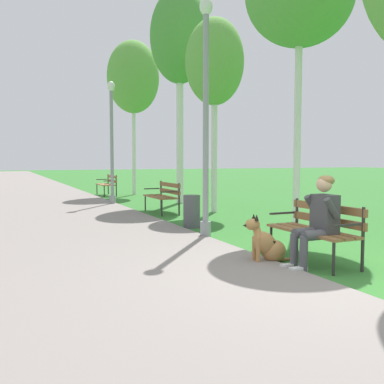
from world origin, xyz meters
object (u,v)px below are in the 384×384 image
(park_bench_far, at_px, (108,183))
(dog_shepherd, at_px, (267,245))
(park_bench_mid, at_px, (163,194))
(park_bench_near, at_px, (317,226))
(birch_tree_third, at_px, (215,63))
(lamp_post_near, at_px, (206,116))
(birch_tree_fourth, at_px, (180,38))
(birch_tree_fifth, at_px, (133,77))
(litter_bin, at_px, (192,211))
(lamp_post_mid, at_px, (112,141))
(person_seated_on_near_bench, at_px, (318,218))

(park_bench_far, bearing_deg, dog_shepherd, -92.90)
(park_bench_mid, bearing_deg, park_bench_near, -90.04)
(park_bench_near, xyz_separation_m, dog_shepherd, (-0.67, 0.24, -0.25))
(birch_tree_third, bearing_deg, lamp_post_near, -119.10)
(park_bench_near, bearing_deg, birch_tree_fourth, 80.37)
(birch_tree_fifth, distance_m, litter_bin, 10.27)
(birch_tree_fifth, xyz_separation_m, litter_bin, (-1.42, -9.14, -4.48))
(park_bench_mid, xyz_separation_m, birch_tree_fifth, (1.08, 6.44, 4.32))
(litter_bin, bearing_deg, birch_tree_fourth, 70.27)
(dog_shepherd, bearing_deg, park_bench_far, 87.10)
(lamp_post_near, distance_m, birch_tree_fourth, 7.28)
(park_bench_mid, distance_m, lamp_post_mid, 3.30)
(person_seated_on_near_bench, relative_size, lamp_post_near, 0.28)
(park_bench_near, xyz_separation_m, birch_tree_third, (1.37, 5.94, 3.58))
(park_bench_far, height_order, dog_shepherd, park_bench_far)
(park_bench_near, xyz_separation_m, lamp_post_near, (-0.57, 2.45, 1.76))
(person_seated_on_near_bench, relative_size, lamp_post_mid, 0.32)
(person_seated_on_near_bench, xyz_separation_m, lamp_post_mid, (-0.52, 9.41, 1.37))
(park_bench_far, bearing_deg, birch_tree_fourth, -69.84)
(lamp_post_near, bearing_deg, dog_shepherd, -92.44)
(park_bench_far, relative_size, person_seated_on_near_bench, 1.20)
(park_bench_near, distance_m, person_seated_on_near_bench, 0.39)
(park_bench_mid, distance_m, birch_tree_third, 3.85)
(park_bench_mid, height_order, person_seated_on_near_bench, person_seated_on_near_bench)
(birch_tree_third, bearing_deg, litter_bin, -126.39)
(person_seated_on_near_bench, bearing_deg, lamp_post_near, 97.65)
(park_bench_mid, distance_m, litter_bin, 2.72)
(litter_bin, bearing_deg, park_bench_mid, 82.69)
(lamp_post_near, bearing_deg, birch_tree_third, 60.90)
(dog_shepherd, bearing_deg, birch_tree_fourth, 75.77)
(park_bench_mid, height_order, birch_tree_fourth, birch_tree_fourth)
(park_bench_near, distance_m, park_bench_far, 12.78)
(birch_tree_fifth, bearing_deg, dog_shepherd, -97.97)
(park_bench_near, height_order, park_bench_mid, same)
(park_bench_far, distance_m, birch_tree_fourth, 6.59)
(lamp_post_near, distance_m, birch_tree_third, 4.38)
(lamp_post_near, relative_size, birch_tree_fifth, 0.70)
(park_bench_far, distance_m, dog_shepherd, 12.55)
(park_bench_far, height_order, person_seated_on_near_bench, person_seated_on_near_bench)
(park_bench_mid, height_order, birch_tree_fifth, birch_tree_fifth)
(park_bench_near, distance_m, litter_bin, 3.64)
(lamp_post_mid, bearing_deg, lamp_post_near, -88.72)
(park_bench_far, xyz_separation_m, litter_bin, (-0.31, -9.16, -0.16))
(lamp_post_mid, relative_size, birch_tree_fourth, 0.56)
(lamp_post_near, bearing_deg, birch_tree_fifth, 80.86)
(person_seated_on_near_bench, xyz_separation_m, lamp_post_near, (-0.37, 2.73, 1.59))
(park_bench_near, height_order, birch_tree_fifth, birch_tree_fifth)
(park_bench_near, xyz_separation_m, litter_bin, (-0.34, 3.62, -0.16))
(birch_tree_fourth, bearing_deg, lamp_post_near, -108.19)
(person_seated_on_near_bench, bearing_deg, birch_tree_third, 75.79)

